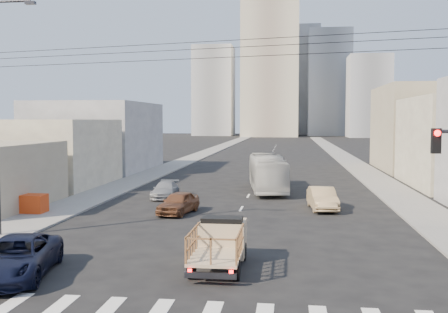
% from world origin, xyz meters
% --- Properties ---
extents(ground, '(420.00, 420.00, 0.00)m').
position_xyz_m(ground, '(0.00, 0.00, 0.00)').
color(ground, black).
rests_on(ground, ground).
extents(sidewalk_left, '(3.50, 180.00, 0.12)m').
position_xyz_m(sidewalk_left, '(-11.75, 70.00, 0.06)').
color(sidewalk_left, slate).
rests_on(sidewalk_left, ground).
extents(sidewalk_right, '(3.50, 180.00, 0.12)m').
position_xyz_m(sidewalk_right, '(11.75, 70.00, 0.06)').
color(sidewalk_right, slate).
rests_on(sidewalk_right, ground).
extents(lane_dashes, '(0.15, 104.00, 0.01)m').
position_xyz_m(lane_dashes, '(0.00, 53.00, 0.01)').
color(lane_dashes, silver).
rests_on(lane_dashes, ground).
extents(flatbed_pickup, '(1.95, 4.41, 1.90)m').
position_xyz_m(flatbed_pickup, '(0.42, -0.12, 1.09)').
color(flatbed_pickup, tan).
rests_on(flatbed_pickup, ground).
extents(navy_pickup, '(3.53, 5.84, 1.52)m').
position_xyz_m(navy_pickup, '(-7.07, -2.38, 0.76)').
color(navy_pickup, black).
rests_on(navy_pickup, ground).
extents(city_bus, '(3.84, 11.07, 3.02)m').
position_xyz_m(city_bus, '(1.33, 23.44, 1.51)').
color(city_bus, '#BABAB6').
rests_on(city_bus, ground).
extents(sedan_brown, '(2.39, 4.33, 1.40)m').
position_xyz_m(sedan_brown, '(-3.81, 11.65, 0.70)').
color(sedan_brown, brown).
rests_on(sedan_brown, ground).
extents(sedan_tan, '(1.99, 4.65, 1.49)m').
position_xyz_m(sedan_tan, '(5.39, 14.35, 0.74)').
color(sedan_tan, tan).
rests_on(sedan_tan, ground).
extents(sedan_grey, '(1.90, 4.28, 1.22)m').
position_xyz_m(sedan_grey, '(-6.23, 18.16, 0.61)').
color(sedan_grey, gray).
rests_on(sedan_grey, ground).
extents(overhead_wires, '(23.01, 5.02, 0.72)m').
position_xyz_m(overhead_wires, '(0.00, 1.50, 8.97)').
color(overhead_wires, black).
rests_on(overhead_wires, ground).
extents(crate_stack, '(1.80, 1.20, 1.14)m').
position_xyz_m(crate_stack, '(-13.00, 10.27, 0.69)').
color(crate_stack, red).
rests_on(crate_stack, sidewalk_left).
extents(bldg_right_far, '(12.00, 16.00, 10.00)m').
position_xyz_m(bldg_right_far, '(20.00, 44.00, 5.00)').
color(bldg_right_far, gray).
rests_on(bldg_right_far, ground).
extents(bldg_left_mid, '(11.00, 12.00, 6.00)m').
position_xyz_m(bldg_left_mid, '(-19.00, 24.00, 3.00)').
color(bldg_left_mid, '#A79D86').
rests_on(bldg_left_mid, ground).
extents(bldg_left_far, '(12.00, 16.00, 8.00)m').
position_xyz_m(bldg_left_far, '(-19.50, 39.00, 4.00)').
color(bldg_left_far, gray).
rests_on(bldg_left_far, ground).
extents(high_rise_tower, '(20.00, 20.00, 60.00)m').
position_xyz_m(high_rise_tower, '(-4.00, 170.00, 30.00)').
color(high_rise_tower, tan).
rests_on(high_rise_tower, ground).
extents(midrise_ne, '(16.00, 16.00, 40.00)m').
position_xyz_m(midrise_ne, '(18.00, 185.00, 20.00)').
color(midrise_ne, gray).
rests_on(midrise_ne, ground).
extents(midrise_nw, '(15.00, 15.00, 34.00)m').
position_xyz_m(midrise_nw, '(-26.00, 180.00, 17.00)').
color(midrise_nw, gray).
rests_on(midrise_nw, ground).
extents(midrise_back, '(18.00, 18.00, 44.00)m').
position_xyz_m(midrise_back, '(6.00, 200.00, 22.00)').
color(midrise_back, gray).
rests_on(midrise_back, ground).
extents(midrise_east, '(14.00, 14.00, 28.00)m').
position_xyz_m(midrise_east, '(30.00, 165.00, 14.00)').
color(midrise_east, gray).
rests_on(midrise_east, ground).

